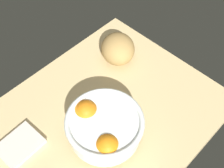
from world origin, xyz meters
The scene contains 4 objects.
ground_plane centered at (0.00, 0.00, -1.50)cm, with size 71.49×58.08×3.00cm, color #DABD82.
fruit_bowl centered at (5.69, 5.61, 5.87)cm, with size 22.68×22.68×10.55cm.
bread_loaf centered at (-20.48, -13.32, 4.72)cm, with size 13.83×11.84×9.43cm, color tan.
napkin_folded centered at (25.14, -9.81, 0.77)cm, with size 12.29×9.65×1.54cm, color silver.
Camera 1 is at (34.50, 36.89, 82.14)cm, focal length 48.43 mm.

